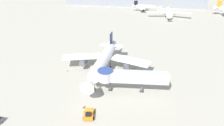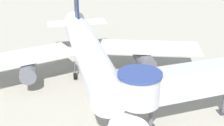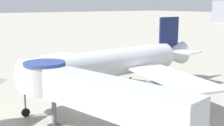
# 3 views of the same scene
# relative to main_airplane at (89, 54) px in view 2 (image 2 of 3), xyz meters

# --- Properties ---
(ground_plane) EXTENTS (800.00, 800.00, 0.00)m
(ground_plane) POSITION_rel_main_airplane_xyz_m (2.63, -5.00, -4.19)
(ground_plane) COLOR #A8A393
(main_airplane) EXTENTS (31.08, 31.99, 9.91)m
(main_airplane) POSITION_rel_main_airplane_xyz_m (0.00, 0.00, 0.00)
(main_airplane) COLOR silver
(main_airplane) RESTS_ON ground_plane
(jet_bridge) EXTENTS (18.64, 6.16, 6.23)m
(jet_bridge) POSITION_rel_main_airplane_xyz_m (9.46, -9.68, 0.36)
(jet_bridge) COLOR #B7B7BC
(jet_bridge) RESTS_ON ground_plane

